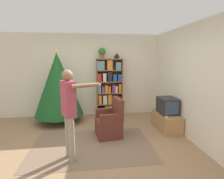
% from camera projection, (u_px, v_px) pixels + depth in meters
% --- Properties ---
extents(ground_plane, '(14.00, 14.00, 0.00)m').
position_uv_depth(ground_plane, '(97.00, 148.00, 3.62)').
color(ground_plane, '#9E7A56').
extents(wall_back, '(8.00, 0.10, 2.60)m').
position_uv_depth(wall_back, '(94.00, 75.00, 5.65)').
color(wall_back, silver).
rests_on(wall_back, ground_plane).
extents(wall_right, '(0.10, 8.00, 2.60)m').
position_uv_depth(wall_right, '(199.00, 84.00, 3.66)').
color(wall_right, silver).
rests_on(wall_right, ground_plane).
extents(area_rug, '(2.51, 1.65, 0.01)m').
position_uv_depth(area_rug, '(92.00, 146.00, 3.71)').
color(area_rug, '#7F6651').
rests_on(area_rug, ground_plane).
extents(bookshelf, '(0.82, 0.28, 1.83)m').
position_uv_depth(bookshelf, '(109.00, 88.00, 5.57)').
color(bookshelf, brown).
rests_on(bookshelf, ground_plane).
extents(tv_stand, '(0.47, 0.95, 0.44)m').
position_uv_depth(tv_stand, '(166.00, 121.00, 4.57)').
color(tv_stand, tan).
rests_on(tv_stand, ground_plane).
extents(television, '(0.42, 0.52, 0.41)m').
position_uv_depth(television, '(167.00, 106.00, 4.49)').
color(television, '#28282D').
rests_on(television, tv_stand).
extents(game_remote, '(0.04, 0.12, 0.02)m').
position_uv_depth(game_remote, '(166.00, 116.00, 4.23)').
color(game_remote, white).
rests_on(game_remote, tv_stand).
extents(christmas_tree, '(1.37, 1.37, 2.08)m').
position_uv_depth(christmas_tree, '(58.00, 84.00, 4.98)').
color(christmas_tree, '#4C3323').
rests_on(christmas_tree, ground_plane).
extents(armchair, '(0.65, 0.64, 0.92)m').
position_uv_depth(armchair, '(110.00, 123.00, 4.14)').
color(armchair, brown).
rests_on(armchair, ground_plane).
extents(standing_person, '(0.73, 0.43, 1.65)m').
position_uv_depth(standing_person, '(69.00, 108.00, 3.07)').
color(standing_person, '#9E937F').
rests_on(standing_person, ground_plane).
extents(potted_plant, '(0.22, 0.22, 0.33)m').
position_uv_depth(potted_plant, '(102.00, 52.00, 5.36)').
color(potted_plant, '#935B38').
rests_on(potted_plant, bookshelf).
extents(table_lamp, '(0.20, 0.20, 0.18)m').
position_uv_depth(table_lamp, '(117.00, 55.00, 5.43)').
color(table_lamp, '#473828').
rests_on(table_lamp, bookshelf).
extents(book_pile_near_tree, '(0.21, 0.16, 0.06)m').
position_uv_depth(book_pile_near_tree, '(72.00, 124.00, 4.88)').
color(book_pile_near_tree, '#284C93').
rests_on(book_pile_near_tree, ground_plane).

